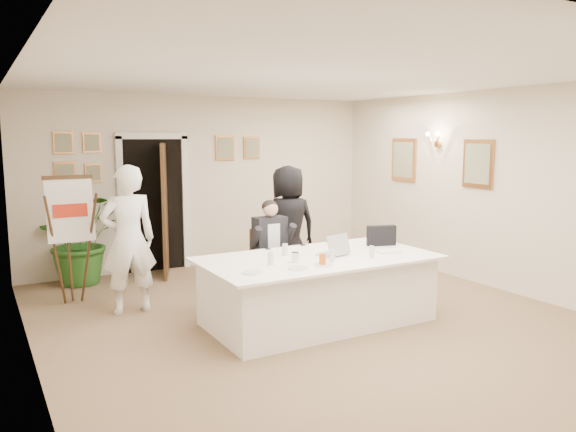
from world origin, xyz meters
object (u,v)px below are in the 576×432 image
(paper_stack, at_px, (388,251))
(standing_man, at_px, (129,240))
(oj_glass, at_px, (323,260))
(steel_jug, at_px, (295,257))
(flip_chart, at_px, (71,246))
(potted_palm, at_px, (79,240))
(seated_man, at_px, (272,250))
(laptop_bag, at_px, (381,236))
(conference_table, at_px, (318,289))
(standing_woman, at_px, (288,226))
(laptop, at_px, (332,243))

(paper_stack, bearing_deg, standing_man, 148.24)
(oj_glass, height_order, steel_jug, oj_glass)
(flip_chart, distance_m, potted_palm, 1.08)
(flip_chart, bearing_deg, paper_stack, -36.40)
(seated_man, xyz_separation_m, potted_palm, (-2.03, 2.15, -0.03))
(oj_glass, bearing_deg, laptop_bag, 24.44)
(steel_jug, bearing_deg, paper_stack, -4.44)
(conference_table, xyz_separation_m, standing_woman, (0.50, 1.59, 0.48))
(potted_palm, distance_m, laptop, 3.93)
(conference_table, relative_size, steel_jug, 24.43)
(laptop_bag, xyz_separation_m, steel_jug, (-1.43, -0.29, -0.07))
(laptop, bearing_deg, seated_man, 90.47)
(standing_man, relative_size, potted_palm, 1.40)
(seated_man, xyz_separation_m, standing_man, (-1.75, 0.39, 0.23))
(paper_stack, relative_size, oj_glass, 2.21)
(conference_table, height_order, steel_jug, steel_jug)
(oj_glass, bearing_deg, standing_woman, 70.61)
(seated_man, relative_size, laptop_bag, 3.70)
(seated_man, bearing_deg, standing_woman, 39.06)
(oj_glass, bearing_deg, laptop, 45.39)
(flip_chart, distance_m, laptop, 3.35)
(standing_man, height_order, oj_glass, standing_man)
(potted_palm, xyz_separation_m, steel_jug, (1.72, -3.31, 0.18))
(standing_woman, bearing_deg, potted_palm, -25.49)
(standing_man, distance_m, laptop_bag, 3.12)
(standing_woman, bearing_deg, paper_stack, 107.45)
(seated_man, relative_size, standing_woman, 0.77)
(standing_man, xyz_separation_m, potted_palm, (-0.29, 1.76, -0.26))
(seated_man, xyz_separation_m, oj_glass, (-0.14, -1.44, 0.17))
(conference_table, xyz_separation_m, seated_man, (-0.06, 1.04, 0.28))
(conference_table, height_order, oj_glass, oj_glass)
(standing_woman, distance_m, oj_glass, 2.11)
(standing_woman, bearing_deg, standing_man, 10.14)
(standing_woman, bearing_deg, steel_jug, 69.15)
(potted_palm, bearing_deg, oj_glass, -62.22)
(conference_table, bearing_deg, seated_man, 93.31)
(paper_stack, bearing_deg, laptop, 161.57)
(flip_chart, xyz_separation_m, laptop, (2.56, -2.15, 0.16))
(steel_jug, bearing_deg, standing_man, 132.68)
(seated_man, distance_m, paper_stack, 1.55)
(laptop, bearing_deg, flip_chart, 126.40)
(conference_table, distance_m, oj_glass, 0.63)
(standing_man, xyz_separation_m, laptop, (2.00, -1.43, 0.01))
(standing_man, xyz_separation_m, standing_woman, (2.30, 0.15, -0.04))
(standing_man, distance_m, steel_jug, 2.11)
(standing_man, distance_m, laptop, 2.46)
(potted_palm, relative_size, laptop, 3.58)
(seated_man, bearing_deg, laptop, -81.45)
(seated_man, height_order, oj_glass, seated_man)
(flip_chart, height_order, standing_woman, standing_woman)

